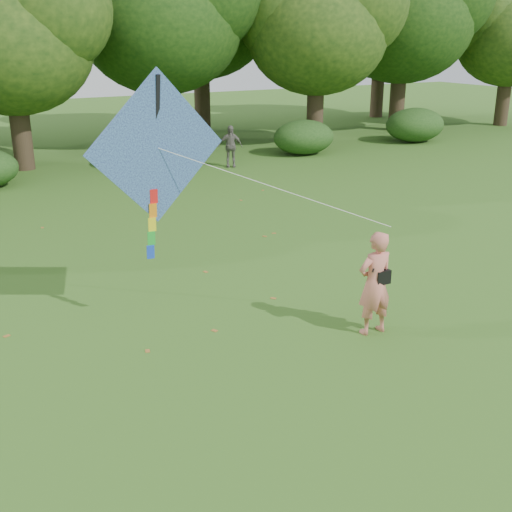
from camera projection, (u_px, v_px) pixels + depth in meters
ground at (364, 364)px, 10.91m from camera, size 100.00×100.00×0.00m
man_kite_flyer at (375, 283)px, 11.74m from camera, size 0.73×0.48×1.98m
bystander_right at (230, 146)px, 26.72m from camera, size 1.10×0.79×1.73m
crossbody_bag at (381, 276)px, 11.72m from camera, size 0.43×0.20×0.75m
flying_kite at (157, 150)px, 11.28m from camera, size 4.89×2.49×3.42m
tree_line at (84, 27)px, 28.76m from camera, size 54.70×15.30×9.48m
shrub_band at (69, 155)px, 24.87m from camera, size 39.15×3.22×1.88m
fallen_leaves at (201, 254)px, 16.29m from camera, size 10.06×9.88×0.01m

